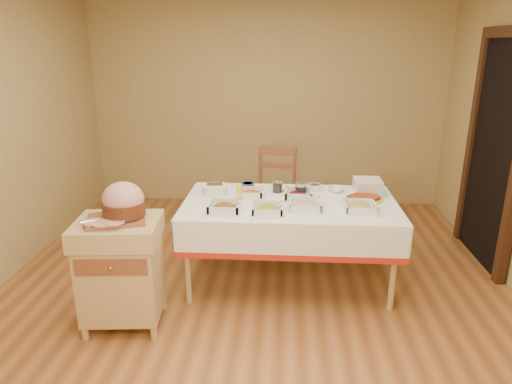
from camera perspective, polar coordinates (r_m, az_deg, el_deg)
room_shell at (r=3.49m, az=-0.46°, el=5.67°), size 5.00×5.00×5.00m
doorway at (r=4.81m, az=27.73°, el=4.76°), size 0.09×1.10×2.20m
dining_table at (r=3.97m, az=4.22°, el=-3.40°), size 1.82×1.02×0.76m
butcher_cart at (r=3.55m, az=-16.51°, el=-8.98°), size 0.64×0.55×0.84m
dining_chair at (r=4.97m, az=2.47°, el=-0.05°), size 0.47×0.45×0.98m
ham_on_board at (r=3.38m, az=-16.36°, el=-1.45°), size 0.42×0.40×0.28m
serving_dish_a at (r=3.68m, az=-3.97°, el=-1.92°), size 0.25×0.25×0.11m
serving_dish_b at (r=3.64m, az=1.48°, el=-2.15°), size 0.24×0.24×0.10m
serving_dish_c at (r=3.74m, az=6.14°, el=-1.64°), size 0.26×0.26×0.11m
serving_dish_d at (r=3.78m, az=12.89°, el=-1.83°), size 0.25×0.25×0.10m
serving_dish_e at (r=4.02m, az=-0.61°, el=-0.15°), size 0.21×0.20×0.10m
serving_dish_f at (r=3.99m, az=5.31°, el=-0.33°), size 0.24×0.23×0.11m
small_bowl_left at (r=4.24m, az=-4.68°, el=0.76°), size 0.12×0.12×0.05m
small_bowl_mid at (r=4.26m, az=-1.04°, el=0.85°), size 0.12×0.12×0.05m
small_bowl_right at (r=4.22m, az=7.31°, el=0.63°), size 0.12×0.12×0.06m
bowl_white_imported at (r=4.21m, az=3.00°, el=0.48°), size 0.16×0.16×0.04m
bowl_small_imported at (r=4.22m, az=10.00°, el=0.34°), size 0.19×0.19×0.04m
preserve_jar_left at (r=4.14m, az=2.70°, el=0.68°), size 0.09×0.09×0.12m
preserve_jar_right at (r=4.02m, az=5.61°, el=0.17°), size 0.10×0.10×0.13m
mustard_bottle at (r=3.93m, az=-2.14°, el=0.02°), size 0.05×0.05×0.16m
bread_basket at (r=4.10m, az=-5.17°, el=0.30°), size 0.23×0.23×0.10m
plate_stack at (r=4.22m, az=13.76°, el=0.70°), size 0.24×0.24×0.13m
brass_platter at (r=4.04m, az=13.37°, el=-0.77°), size 0.31×0.22×0.04m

